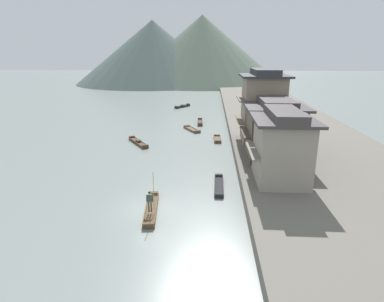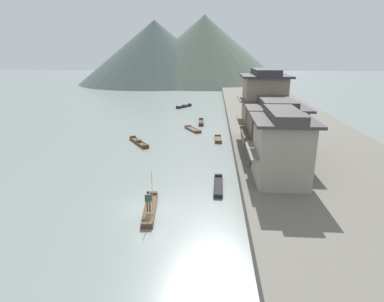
% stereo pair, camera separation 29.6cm
% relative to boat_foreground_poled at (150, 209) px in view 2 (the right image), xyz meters
% --- Properties ---
extents(ground_plane, '(400.00, 400.00, 0.00)m').
position_rel_boat_foreground_poled_xyz_m(ground_plane, '(-0.19, 0.34, -0.13)').
color(ground_plane, gray).
extents(riverbank_right, '(18.00, 110.00, 0.95)m').
position_rel_boat_foreground_poled_xyz_m(riverbank_right, '(16.12, 30.34, 0.34)').
color(riverbank_right, '#6B665B').
rests_on(riverbank_right, ground).
extents(boat_foreground_poled, '(1.44, 5.47, 0.41)m').
position_rel_boat_foreground_poled_xyz_m(boat_foreground_poled, '(0.00, 0.00, 0.00)').
color(boat_foreground_poled, brown).
rests_on(boat_foreground_poled, ground).
extents(boatman_person, '(0.56, 0.28, 3.04)m').
position_rel_boat_foreground_poled_xyz_m(boatman_person, '(0.11, -0.87, 1.28)').
color(boatman_person, black).
rests_on(boatman_person, boat_foreground_poled).
extents(boat_moored_nearest, '(3.18, 4.33, 0.70)m').
position_rel_boat_foreground_poled_xyz_m(boat_moored_nearest, '(-1.86, 48.33, 0.11)').
color(boat_moored_nearest, '#232326').
rests_on(boat_moored_nearest, ground).
extents(boat_moored_second, '(0.88, 4.77, 0.38)m').
position_rel_boat_foreground_poled_xyz_m(boat_moored_second, '(5.23, 4.82, -0.01)').
color(boat_moored_second, '#232326').
rests_on(boat_moored_second, ground).
extents(boat_moored_third, '(2.90, 4.16, 0.42)m').
position_rel_boat_foreground_poled_xyz_m(boat_moored_third, '(1.51, 26.60, 0.01)').
color(boat_moored_third, brown).
rests_on(boat_moored_third, ground).
extents(boat_moored_far, '(1.03, 3.50, 0.41)m').
position_rel_boat_foreground_poled_xyz_m(boat_moored_far, '(5.36, 21.00, 0.01)').
color(boat_moored_far, brown).
rests_on(boat_moored_far, ground).
extents(boat_midriver_drifting, '(3.58, 4.98, 0.67)m').
position_rel_boat_foreground_poled_xyz_m(boat_midriver_drifting, '(-5.10, 18.57, 0.08)').
color(boat_midriver_drifting, brown).
rests_on(boat_midriver_drifting, ground).
extents(boat_midriver_upstream, '(1.00, 4.59, 0.53)m').
position_rel_boat_foreground_poled_xyz_m(boat_midriver_upstream, '(2.59, 31.78, 0.04)').
color(boat_midriver_upstream, '#423328').
rests_on(boat_midriver_upstream, ground).
extents(house_waterfront_nearest, '(5.28, 6.16, 6.14)m').
position_rel_boat_foreground_poled_xyz_m(house_waterfront_nearest, '(10.39, 4.44, 3.82)').
color(house_waterfront_nearest, gray).
rests_on(house_waterfront_nearest, riverbank_right).
extents(house_waterfront_second, '(6.44, 6.21, 6.14)m').
position_rel_boat_foreground_poled_xyz_m(house_waterfront_second, '(10.97, 11.09, 3.82)').
color(house_waterfront_second, brown).
rests_on(house_waterfront_second, riverbank_right).
extents(house_waterfront_tall, '(5.89, 6.32, 8.74)m').
position_rel_boat_foreground_poled_xyz_m(house_waterfront_tall, '(10.70, 17.75, 5.12)').
color(house_waterfront_tall, gray).
rests_on(house_waterfront_tall, riverbank_right).
extents(hill_far_west, '(59.13, 59.13, 23.37)m').
position_rel_boat_foreground_poled_xyz_m(hill_far_west, '(-18.38, 107.34, 11.55)').
color(hill_far_west, '#4C5B56').
rests_on(hill_far_west, ground).
extents(hill_far_centre, '(62.36, 62.36, 25.37)m').
position_rel_boat_foreground_poled_xyz_m(hill_far_centre, '(0.52, 110.15, 12.55)').
color(hill_far_centre, '#5B6B5B').
rests_on(hill_far_centre, ground).
extents(hill_far_east, '(41.31, 41.31, 13.32)m').
position_rel_boat_foreground_poled_xyz_m(hill_far_east, '(6.50, 117.12, 6.52)').
color(hill_far_east, '#5B6B5B').
rests_on(hill_far_east, ground).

